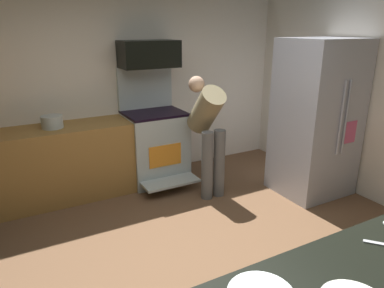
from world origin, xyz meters
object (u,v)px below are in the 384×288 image
oven_range (155,144)px  person_cook (208,127)px  microwave (149,54)px  stock_pot (52,122)px  refrigerator (316,119)px

oven_range → person_cook: size_ratio=1.05×
microwave → person_cook: bearing=-62.5°
oven_range → microwave: (0.00, 0.09, 1.17)m
microwave → person_cook: (0.41, -0.79, -0.82)m
microwave → stock_pot: bearing=-176.4°
oven_range → person_cook: 0.88m
oven_range → person_cook: bearing=-59.5°
refrigerator → stock_pot: refrigerator is taller
stock_pot → person_cook: bearing=-23.0°
person_cook → refrigerator: bearing=-25.4°
microwave → refrigerator: refrigerator is taller
oven_range → microwave: size_ratio=2.04×
microwave → stock_pot: microwave is taller
oven_range → stock_pot: oven_range is taller
refrigerator → stock_pot: 3.13m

